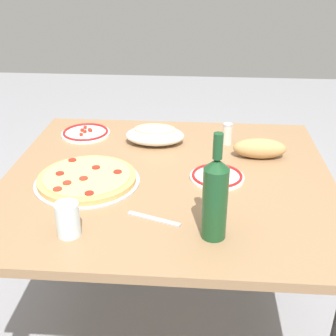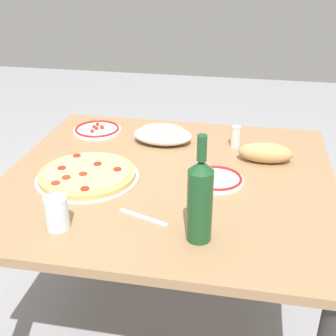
{
  "view_description": "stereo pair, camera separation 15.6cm",
  "coord_description": "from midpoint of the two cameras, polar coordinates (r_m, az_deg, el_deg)",
  "views": [
    {
      "loc": [
        -0.11,
        1.39,
        1.45
      ],
      "look_at": [
        0.0,
        0.0,
        0.75
      ],
      "focal_mm": 47.44,
      "sensor_mm": 36.0,
      "label": 1
    },
    {
      "loc": [
        -0.26,
        1.37,
        1.45
      ],
      "look_at": [
        0.0,
        0.0,
        0.75
      ],
      "focal_mm": 47.44,
      "sensor_mm": 36.0,
      "label": 2
    }
  ],
  "objects": [
    {
      "name": "water_glass",
      "position": [
        1.29,
        -16.19,
        -6.46
      ],
      "size": [
        0.07,
        0.07,
        0.1
      ],
      "primitive_type": "cylinder",
      "color": "silver",
      "rests_on": "dining_table"
    },
    {
      "name": "spice_shaker",
      "position": [
        1.82,
        5.2,
        4.33
      ],
      "size": [
        0.04,
        0.04,
        0.09
      ],
      "color": "silver",
      "rests_on": "dining_table"
    },
    {
      "name": "dining_table",
      "position": [
        1.63,
        -2.75,
        -4.46
      ],
      "size": [
        1.16,
        1.08,
        0.72
      ],
      "color": "#93704C",
      "rests_on": "ground"
    },
    {
      "name": "side_plate_near",
      "position": [
        1.55,
        3.47,
        -1.16
      ],
      "size": [
        0.19,
        0.19,
        0.02
      ],
      "color": "white",
      "rests_on": "dining_table"
    },
    {
      "name": "wine_bottle",
      "position": [
        1.19,
        2.36,
        -3.85
      ],
      "size": [
        0.07,
        0.07,
        0.31
      ],
      "color": "#194723",
      "rests_on": "dining_table"
    },
    {
      "name": "fork_left",
      "position": [
        1.33,
        -5.2,
        -6.62
      ],
      "size": [
        0.17,
        0.07,
        0.0
      ],
      "primitive_type": "cube",
      "rotation": [
        0.0,
        0.0,
        2.79
      ],
      "color": "#B7B7BC",
      "rests_on": "dining_table"
    },
    {
      "name": "side_plate_far",
      "position": [
        1.96,
        -12.8,
        4.39
      ],
      "size": [
        0.21,
        0.21,
        0.02
      ],
      "color": "white",
      "rests_on": "dining_table"
    },
    {
      "name": "bread_loaf",
      "position": [
        1.71,
        9.15,
        2.45
      ],
      "size": [
        0.2,
        0.08,
        0.08
      ],
      "primitive_type": "ellipsoid",
      "color": "tan",
      "rests_on": "dining_table"
    },
    {
      "name": "ground_plane",
      "position": [
        2.01,
        -2.35,
        -19.42
      ],
      "size": [
        8.0,
        8.0,
        0.0
      ],
      "primitive_type": "plane",
      "color": "gray",
      "rests_on": "ground"
    },
    {
      "name": "pepperoni_pizza",
      "position": [
        1.56,
        -13.19,
        -1.43
      ],
      "size": [
        0.36,
        0.36,
        0.03
      ],
      "color": "#B7B7BC",
      "rests_on": "dining_table"
    },
    {
      "name": "baked_pasta_dish",
      "position": [
        1.82,
        -4.16,
        4.29
      ],
      "size": [
        0.24,
        0.15,
        0.08
      ],
      "color": "white",
      "rests_on": "dining_table"
    }
  ]
}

